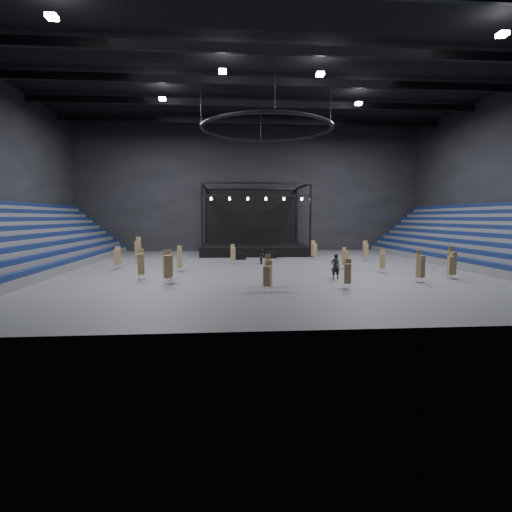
{
  "coord_description": "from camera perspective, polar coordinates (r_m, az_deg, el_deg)",
  "views": [
    {
      "loc": [
        -4.01,
        -37.56,
        4.85
      ],
      "look_at": [
        -1.14,
        -2.0,
        1.4
      ],
      "focal_mm": 28.0,
      "sensor_mm": 36.0,
      "label": 1
    }
  ],
  "objects": [
    {
      "name": "bleachers_right",
      "position": [
        46.33,
        30.98,
        0.87
      ],
      "size": [
        7.2,
        40.0,
        6.4
      ],
      "color": "#535356",
      "rests_on": "floor"
    },
    {
      "name": "floor",
      "position": [
        38.08,
        1.47,
        -1.8
      ],
      "size": [
        50.0,
        50.0,
        0.0
      ],
      "primitive_type": "plane",
      "color": "#444446",
      "rests_on": "ground"
    },
    {
      "name": "chair_stack_12",
      "position": [
        38.8,
        12.61,
        -0.18
      ],
      "size": [
        0.59,
        0.59,
        2.05
      ],
      "rotation": [
        0.0,
        0.0,
        0.39
      ],
      "color": "silver",
      "rests_on": "floor"
    },
    {
      "name": "roof_girders",
      "position": [
        39.74,
        1.54,
        23.63
      ],
      "size": [
        49.0,
        30.35,
        0.7
      ],
      "color": "black",
      "rests_on": "ceiling"
    },
    {
      "name": "wall_front",
      "position": [
        17.53,
        9.26,
        19.15
      ],
      "size": [
        50.0,
        0.2,
        18.0
      ],
      "primitive_type": "cube",
      "color": "black",
      "rests_on": "ground"
    },
    {
      "name": "chair_stack_3",
      "position": [
        29.85,
        -12.54,
        -1.41
      ],
      "size": [
        0.68,
        0.68,
        2.5
      ],
      "rotation": [
        0.0,
        0.0,
        0.35
      ],
      "color": "silver",
      "rests_on": "floor"
    },
    {
      "name": "chair_stack_4",
      "position": [
        32.47,
        -16.1,
        -1.05
      ],
      "size": [
        0.53,
        0.53,
        2.41
      ],
      "rotation": [
        0.0,
        0.0,
        0.11
      ],
      "color": "silver",
      "rests_on": "floor"
    },
    {
      "name": "chair_stack_5",
      "position": [
        41.75,
        -3.31,
        0.34
      ],
      "size": [
        0.51,
        0.51,
        2.07
      ],
      "rotation": [
        0.0,
        0.0,
        0.22
      ],
      "color": "silver",
      "rests_on": "floor"
    },
    {
      "name": "bleachers_left",
      "position": [
        42.17,
        -31.26,
        0.48
      ],
      "size": [
        7.2,
        40.0,
        6.4
      ],
      "color": "#535356",
      "rests_on": "floor"
    },
    {
      "name": "chair_stack_7",
      "position": [
        35.17,
        26.22,
        -0.83
      ],
      "size": [
        0.56,
        0.56,
        2.57
      ],
      "rotation": [
        0.0,
        0.0,
        0.29
      ],
      "color": "silver",
      "rests_on": "floor"
    },
    {
      "name": "chair_stack_0",
      "position": [
        28.01,
        12.98,
        -2.37
      ],
      "size": [
        0.56,
        0.56,
        2.03
      ],
      "rotation": [
        0.0,
        0.0,
        -0.39
      ],
      "color": "silver",
      "rests_on": "floor"
    },
    {
      "name": "man_center",
      "position": [
        32.13,
        11.28,
        -1.46
      ],
      "size": [
        0.77,
        0.54,
        2.0
      ],
      "primitive_type": "imported",
      "rotation": [
        0.0,
        0.0,
        3.23
      ],
      "color": "black",
      "rests_on": "floor"
    },
    {
      "name": "ceiling",
      "position": [
        40.0,
        1.54,
        24.72
      ],
      "size": [
        50.0,
        42.0,
        0.2
      ],
      "primitive_type": "cube",
      "color": "black",
      "rests_on": "wall_back"
    },
    {
      "name": "flight_case_mid",
      "position": [
        47.67,
        2.21,
        0.18
      ],
      "size": [
        1.38,
        1.01,
        0.83
      ],
      "primitive_type": "cube",
      "rotation": [
        0.0,
        0.0,
        -0.35
      ],
      "color": "black",
      "rests_on": "floor"
    },
    {
      "name": "chair_stack_14",
      "position": [
        35.04,
        26.08,
        -1.15
      ],
      "size": [
        0.47,
        0.47,
        2.15
      ],
      "rotation": [
        0.0,
        0.0,
        -0.1
      ],
      "color": "silver",
      "rests_on": "floor"
    },
    {
      "name": "chair_stack_10",
      "position": [
        32.3,
        22.45,
        -1.29
      ],
      "size": [
        0.6,
        0.6,
        2.44
      ],
      "rotation": [
        0.0,
        0.0,
        0.43
      ],
      "color": "silver",
      "rests_on": "floor"
    },
    {
      "name": "chair_stack_15",
      "position": [
        46.34,
        15.37,
        0.82
      ],
      "size": [
        0.57,
        0.57,
        2.27
      ],
      "rotation": [
        0.0,
        0.0,
        -0.09
      ],
      "color": "silver",
      "rests_on": "floor"
    },
    {
      "name": "chair_stack_16",
      "position": [
        27.81,
        1.72,
        -2.04
      ],
      "size": [
        0.44,
        0.44,
        2.31
      ],
      "rotation": [
        0.0,
        0.0,
        -0.01
      ],
      "color": "silver",
      "rests_on": "floor"
    },
    {
      "name": "flight_case_right",
      "position": [
        48.4,
        2.0,
        0.27
      ],
      "size": [
        1.3,
        0.73,
        0.84
      ],
      "primitive_type": "cube",
      "rotation": [
        0.0,
        0.0,
        0.08
      ],
      "color": "black",
      "rests_on": "floor"
    },
    {
      "name": "chair_stack_1",
      "position": [
        31.52,
        -12.28,
        -1.2
      ],
      "size": [
        0.6,
        0.6,
        2.37
      ],
      "rotation": [
        0.0,
        0.0,
        0.34
      ],
      "color": "silver",
      "rests_on": "floor"
    },
    {
      "name": "stage",
      "position": [
        54.05,
        -0.34,
        1.92
      ],
      "size": [
        14.0,
        10.0,
        9.2
      ],
      "color": "black",
      "rests_on": "floor"
    },
    {
      "name": "chair_stack_11",
      "position": [
        46.9,
        8.29,
        0.97
      ],
      "size": [
        0.64,
        0.64,
        2.2
      ],
      "rotation": [
        0.0,
        0.0,
        0.34
      ],
      "color": "silver",
      "rests_on": "floor"
    },
    {
      "name": "crew_member",
      "position": [
        41.59,
        0.89,
        -0.07
      ],
      "size": [
        0.74,
        0.87,
        1.59
      ],
      "primitive_type": "imported",
      "rotation": [
        0.0,
        0.0,
        1.76
      ],
      "color": "black",
      "rests_on": "floor"
    },
    {
      "name": "chair_stack_8",
      "position": [
        26.0,
        1.7,
        -2.8
      ],
      "size": [
        0.63,
        0.63,
        2.02
      ],
      "rotation": [
        0.0,
        0.0,
        -0.43
      ],
      "color": "silver",
      "rests_on": "floor"
    },
    {
      "name": "chair_stack_6",
      "position": [
        36.64,
        -10.87,
        -0.3
      ],
      "size": [
        0.46,
        0.46,
        2.34
      ],
      "rotation": [
        0.0,
        0.0,
        0.09
      ],
      "color": "silver",
      "rests_on": "floor"
    },
    {
      "name": "chair_stack_9",
      "position": [
        36.96,
        17.61,
        -0.58
      ],
      "size": [
        0.59,
        0.59,
        2.04
      ],
      "rotation": [
        0.0,
        0.0,
        -0.33
      ],
      "color": "silver",
      "rests_on": "floor"
    },
    {
      "name": "chair_stack_13",
      "position": [
        39.61,
        -19.2,
        -0.12
      ],
      "size": [
        0.56,
        0.56,
        2.17
      ],
      "rotation": [
        0.0,
        0.0,
        -0.08
      ],
      "color": "silver",
      "rests_on": "floor"
    },
    {
      "name": "chair_stack_2",
      "position": [
        44.73,
        -16.5,
        0.93
      ],
      "size": [
        0.6,
        0.6,
        2.8
      ],
      "rotation": [
        0.0,
        0.0,
        -0.11
      ],
      "color": "silver",
      "rests_on": "floor"
    },
    {
      "name": "wall_back",
      "position": [
        58.84,
        -0.7,
        9.57
      ],
      "size": [
        50.0,
        0.2,
        18.0
      ],
      "primitive_type": "cube",
      "color": "black",
      "rests_on": "ground"
    },
    {
      "name": "truss_ring",
      "position": [
        38.64,
        1.52,
        17.7
      ],
      "size": [
        12.3,
        12.3,
        5.15
      ],
      "color": "black",
      "rests_on": "ceiling"
    },
    {
      "name": "floodlights",
      "position": [
        35.78,
        2.29,
        24.69
      ],
      "size": [
        28.6,
        16.6,
        0.25
      ],
      "color": "white",
      "rests_on": "roof_girders"
    },
    {
      "name": "flight_case_left",
      "position": [
        46.12,
        -2.23,
        -0.02
      ],
      "size": [
        1.21,
        0.64,
        0.8
      ],
      "primitive_type": "cube",
      "rotation": [
        0.0,
        0.0,
        0.03
      ],
      "color": "black",
      "rests_on": "floor"
    }
  ]
}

